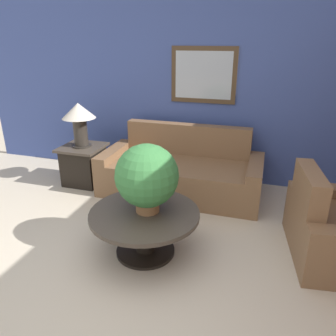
# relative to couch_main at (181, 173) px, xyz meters

# --- Properties ---
(ground_plane) EXTENTS (20.00, 20.00, 0.00)m
(ground_plane) POSITION_rel_couch_main_xyz_m (0.01, -2.28, -0.28)
(ground_plane) COLOR beige
(wall_back) EXTENTS (6.85, 0.09, 2.60)m
(wall_back) POSITION_rel_couch_main_xyz_m (0.01, 0.61, 1.03)
(wall_back) COLOR #42569E
(wall_back) RESTS_ON ground_plane
(couch_main) EXTENTS (2.09, 0.92, 0.86)m
(couch_main) POSITION_rel_couch_main_xyz_m (0.00, 0.00, 0.00)
(couch_main) COLOR brown
(couch_main) RESTS_ON ground_plane
(coffee_table) EXTENTS (1.04, 1.04, 0.45)m
(coffee_table) POSITION_rel_couch_main_xyz_m (0.02, -1.41, 0.05)
(coffee_table) COLOR black
(coffee_table) RESTS_ON ground_plane
(side_table) EXTENTS (0.57, 0.57, 0.55)m
(side_table) POSITION_rel_couch_main_xyz_m (-1.40, -0.12, 0.00)
(side_table) COLOR black
(side_table) RESTS_ON ground_plane
(table_lamp) EXTENTS (0.45, 0.45, 0.60)m
(table_lamp) POSITION_rel_couch_main_xyz_m (-1.40, -0.12, 0.69)
(table_lamp) COLOR #2D2823
(table_lamp) RESTS_ON side_table
(potted_plant_on_table) EXTENTS (0.58, 0.58, 0.65)m
(potted_plant_on_table) POSITION_rel_couch_main_xyz_m (0.04, -1.38, 0.52)
(potted_plant_on_table) COLOR #9E6B42
(potted_plant_on_table) RESTS_ON coffee_table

